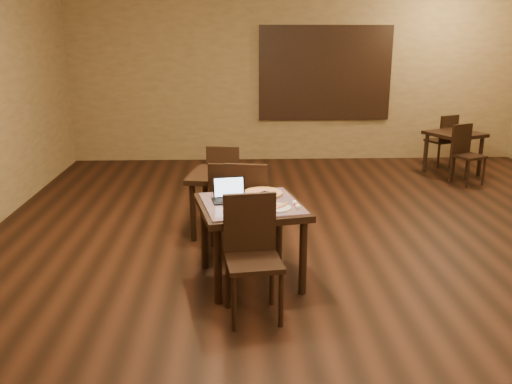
{
  "coord_description": "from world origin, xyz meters",
  "views": [
    {
      "loc": [
        -1.1,
        -4.73,
        2.25
      ],
      "look_at": [
        -0.92,
        -0.01,
        0.85
      ],
      "focal_mm": 38.0,
      "sensor_mm": 36.0,
      "label": 1
    }
  ],
  "objects_px": {
    "other_table_b_chair_near": "(226,204)",
    "pizza_pan": "(263,195)",
    "other_table_b_chair_far": "(225,177)",
    "other_table_a_chair_far": "(444,137)",
    "chair_main_far": "(248,203)",
    "other_table_b": "(225,183)",
    "chair_main_near": "(252,249)",
    "other_table_a": "(454,139)",
    "tiled_table": "(251,213)",
    "other_table_a_chair_near": "(465,151)",
    "laptop": "(229,194)"
  },
  "relations": [
    {
      "from": "pizza_pan",
      "to": "other_table_a_chair_far",
      "type": "xyz_separation_m",
      "value": [
        3.33,
        4.14,
        -0.26
      ]
    },
    {
      "from": "chair_main_far",
      "to": "laptop",
      "type": "bearing_deg",
      "value": 80.81
    },
    {
      "from": "tiled_table",
      "to": "other_table_b",
      "type": "xyz_separation_m",
      "value": [
        -0.26,
        1.27,
        -0.06
      ]
    },
    {
      "from": "other_table_b_chair_far",
      "to": "other_table_b_chair_near",
      "type": "bearing_deg",
      "value": 101.6
    },
    {
      "from": "tiled_table",
      "to": "other_table_a",
      "type": "xyz_separation_m",
      "value": [
        3.42,
        3.85,
        -0.08
      ]
    },
    {
      "from": "other_table_a_chair_near",
      "to": "other_table_b_chair_far",
      "type": "distance_m",
      "value": 3.96
    },
    {
      "from": "other_table_a_chair_near",
      "to": "tiled_table",
      "type": "bearing_deg",
      "value": -160.14
    },
    {
      "from": "tiled_table",
      "to": "chair_main_near",
      "type": "bearing_deg",
      "value": -102.61
    },
    {
      "from": "chair_main_far",
      "to": "pizza_pan",
      "type": "height_order",
      "value": "chair_main_far"
    },
    {
      "from": "other_table_b_chair_far",
      "to": "other_table_a_chair_far",
      "type": "bearing_deg",
      "value": -135.31
    },
    {
      "from": "other_table_a_chair_near",
      "to": "other_table_b",
      "type": "xyz_separation_m",
      "value": [
        -3.64,
        -2.05,
        0.09
      ]
    },
    {
      "from": "chair_main_far",
      "to": "other_table_b_chair_near",
      "type": "height_order",
      "value": "chair_main_far"
    },
    {
      "from": "chair_main_near",
      "to": "other_table_a_chair_near",
      "type": "distance_m",
      "value": 5.19
    },
    {
      "from": "laptop",
      "to": "other_table_a",
      "type": "height_order",
      "value": "laptop"
    },
    {
      "from": "chair_main_far",
      "to": "other_table_b",
      "type": "height_order",
      "value": "chair_main_far"
    },
    {
      "from": "other_table_b_chair_near",
      "to": "pizza_pan",
      "type": "bearing_deg",
      "value": -43.08
    },
    {
      "from": "chair_main_near",
      "to": "chair_main_far",
      "type": "bearing_deg",
      "value": 82.73
    },
    {
      "from": "other_table_b",
      "to": "other_table_b_chair_near",
      "type": "relative_size",
      "value": 0.96
    },
    {
      "from": "chair_main_near",
      "to": "laptop",
      "type": "height_order",
      "value": "chair_main_near"
    },
    {
      "from": "laptop",
      "to": "other_table_a",
      "type": "distance_m",
      "value": 5.22
    },
    {
      "from": "laptop",
      "to": "other_table_b_chair_far",
      "type": "distance_m",
      "value": 1.74
    },
    {
      "from": "chair_main_near",
      "to": "other_table_a_chair_near",
      "type": "xyz_separation_m",
      "value": [
        3.4,
        3.93,
        -0.06
      ]
    },
    {
      "from": "laptop",
      "to": "other_table_a_chair_near",
      "type": "relative_size",
      "value": 0.36
    },
    {
      "from": "pizza_pan",
      "to": "other_table_b",
      "type": "xyz_separation_m",
      "value": [
        -0.38,
        1.03,
        -0.17
      ]
    },
    {
      "from": "pizza_pan",
      "to": "other_table_a",
      "type": "bearing_deg",
      "value": 47.57
    },
    {
      "from": "chair_main_far",
      "to": "laptop",
      "type": "distance_m",
      "value": 0.6
    },
    {
      "from": "other_table_b",
      "to": "other_table_b_chair_near",
      "type": "height_order",
      "value": "other_table_b_chair_near"
    },
    {
      "from": "chair_main_near",
      "to": "other_table_a_chair_far",
      "type": "bearing_deg",
      "value": 47.78
    },
    {
      "from": "other_table_a",
      "to": "other_table_b_chair_near",
      "type": "xyz_separation_m",
      "value": [
        -3.66,
        -3.12,
        -0.05
      ]
    },
    {
      "from": "other_table_b_chair_far",
      "to": "laptop",
      "type": "bearing_deg",
      "value": 102.53
    },
    {
      "from": "pizza_pan",
      "to": "laptop",
      "type": "bearing_deg",
      "value": -155.98
    },
    {
      "from": "other_table_a_chair_near",
      "to": "chair_main_near",
      "type": "bearing_deg",
      "value": -155.39
    },
    {
      "from": "other_table_b_chair_far",
      "to": "chair_main_near",
      "type": "bearing_deg",
      "value": 106.25
    },
    {
      "from": "other_table_a",
      "to": "other_table_b",
      "type": "height_order",
      "value": "other_table_b"
    },
    {
      "from": "other_table_b",
      "to": "other_table_b_chair_far",
      "type": "bearing_deg",
      "value": 101.6
    },
    {
      "from": "other_table_a",
      "to": "other_table_a_chair_near",
      "type": "distance_m",
      "value": 0.54
    },
    {
      "from": "tiled_table",
      "to": "laptop",
      "type": "xyz_separation_m",
      "value": [
        -0.2,
        0.1,
        0.16
      ]
    },
    {
      "from": "chair_main_near",
      "to": "other_table_a",
      "type": "xyz_separation_m",
      "value": [
        3.43,
        4.46,
        0.01
      ]
    },
    {
      "from": "tiled_table",
      "to": "other_table_a_chair_far",
      "type": "distance_m",
      "value": 5.58
    },
    {
      "from": "chair_main_near",
      "to": "other_table_a_chair_far",
      "type": "xyz_separation_m",
      "value": [
        3.46,
        4.99,
        -0.06
      ]
    },
    {
      "from": "other_table_b_chair_near",
      "to": "other_table_a",
      "type": "bearing_deg",
      "value": 50.53
    },
    {
      "from": "chair_main_far",
      "to": "other_table_a",
      "type": "xyz_separation_m",
      "value": [
        3.43,
        3.23,
        0.01
      ]
    },
    {
      "from": "other_table_a",
      "to": "other_table_b",
      "type": "bearing_deg",
      "value": -169.5
    },
    {
      "from": "chair_main_far",
      "to": "other_table_a",
      "type": "height_order",
      "value": "chair_main_far"
    },
    {
      "from": "laptop",
      "to": "other_table_a_chair_far",
      "type": "distance_m",
      "value": 5.63
    },
    {
      "from": "tiled_table",
      "to": "other_table_b",
      "type": "relative_size",
      "value": 1.22
    },
    {
      "from": "chair_main_near",
      "to": "other_table_b",
      "type": "bearing_deg",
      "value": 90.01
    },
    {
      "from": "other_table_b_chair_near",
      "to": "other_table_b_chair_far",
      "type": "height_order",
      "value": "same"
    },
    {
      "from": "other_table_a",
      "to": "other_table_b_chair_far",
      "type": "xyz_separation_m",
      "value": [
        -3.69,
        -2.04,
        -0.05
      ]
    },
    {
      "from": "other_table_b_chair_near",
      "to": "other_table_b_chair_far",
      "type": "xyz_separation_m",
      "value": [
        -0.03,
        1.08,
        0.0
      ]
    }
  ]
}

